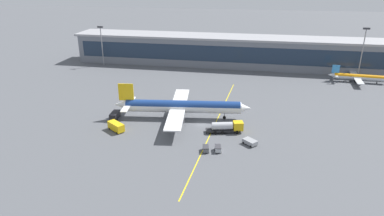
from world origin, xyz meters
name	(u,v)px	position (x,y,z in m)	size (l,w,h in m)	color
ground_plane	(201,125)	(0.00, 0.00, 0.00)	(700.00, 700.00, 0.00)	#515459
apron_lead_in_line	(216,123)	(4.10, 2.00, 0.00)	(0.30, 80.00, 0.01)	yellow
terminal_building	(248,52)	(11.23, 73.52, 7.25)	(174.39, 17.94, 14.47)	slate
main_airliner	(182,106)	(-7.01, 4.01, 3.98)	(43.77, 35.00, 11.21)	white
fuel_tanker	(227,127)	(8.14, -3.76, 1.75)	(11.09, 4.96, 3.25)	#232326
lavatory_truck	(116,126)	(-24.21, -8.67, 1.42)	(6.06, 5.24, 2.50)	yellow
crew_van	(115,115)	(-27.87, -0.58, 1.31)	(2.43, 5.13, 2.30)	black
pushback_tug	(250,142)	(14.94, -10.10, 0.85)	(4.37, 4.23, 1.40)	gray
baggage_cart_0	(206,149)	(3.74, -16.13, 0.78)	(2.07, 2.90, 1.48)	#595B60
baggage_cart_1	(218,149)	(6.88, -15.50, 0.78)	(2.07, 2.90, 1.48)	#B2B7BC
commuter_jet_far	(358,77)	(58.38, 55.07, 2.30)	(24.54, 19.39, 6.87)	silver
apron_light_mast_0	(363,49)	(59.84, 61.56, 12.96)	(2.80, 0.50, 22.00)	gray
apron_light_mast_1	(102,42)	(-59.84, 61.56, 11.57)	(2.80, 0.50, 19.33)	gray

